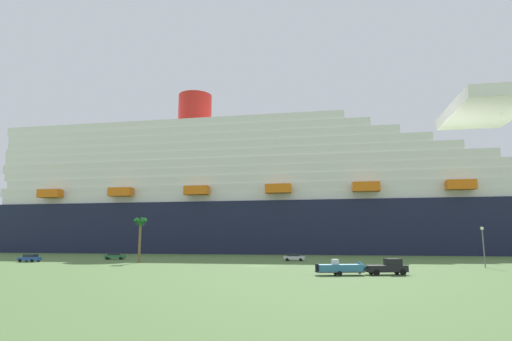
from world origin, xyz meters
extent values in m
plane|color=#4C6B38|center=(0.00, 30.00, 0.00)|extent=(600.00, 600.00, 0.00)
cube|color=#191E38|center=(2.48, 68.85, 8.35)|extent=(229.24, 51.79, 16.71)
cylinder|color=#191E38|center=(-110.84, 77.24, 8.35)|extent=(37.60, 37.60, 16.71)
cube|color=white|center=(2.48, 68.85, 18.17)|extent=(201.83, 46.97, 2.92)
cube|color=white|center=(-2.05, 69.19, 21.09)|extent=(194.79, 46.22, 2.92)
cube|color=white|center=(-6.59, 69.52, 24.02)|extent=(181.57, 44.84, 2.92)
cube|color=white|center=(-11.12, 69.86, 26.94)|extent=(175.57, 43.84, 2.92)
cube|color=white|center=(-15.65, 70.19, 29.86)|extent=(169.12, 42.97, 2.92)
cube|color=white|center=(-20.18, 70.53, 32.79)|extent=(159.18, 41.47, 2.92)
cube|color=white|center=(-24.72, 70.86, 35.71)|extent=(151.00, 40.30, 2.92)
cube|color=white|center=(-29.25, 71.20, 38.64)|extent=(141.19, 38.99, 2.92)
cube|color=white|center=(-33.78, 71.54, 41.56)|extent=(132.65, 37.81, 2.92)
cube|color=white|center=(-38.32, 71.87, 44.48)|extent=(125.68, 36.56, 2.92)
cube|color=white|center=(70.47, 63.82, 47.95)|extent=(25.52, 40.18, 4.00)
cylinder|color=red|center=(-31.52, 71.37, 52.48)|extent=(13.53, 13.53, 13.06)
cylinder|color=silver|center=(75.01, 63.48, 51.95)|extent=(0.80, 0.80, 12.00)
cube|color=orange|center=(-78.19, 56.52, 20.21)|extent=(8.21, 3.78, 2.80)
cube|color=orange|center=(-51.75, 54.57, 20.21)|extent=(8.21, 3.78, 2.80)
cube|color=orange|center=(-25.31, 52.61, 20.21)|extent=(8.21, 3.78, 2.80)
cube|color=orange|center=(1.13, 50.65, 20.21)|extent=(8.21, 3.78, 2.80)
cube|color=orange|center=(27.57, 48.69, 20.21)|extent=(8.21, 3.78, 2.80)
cube|color=orange|center=(54.02, 46.73, 20.21)|extent=(8.21, 3.78, 2.80)
cube|color=black|center=(19.51, -16.43, 0.85)|extent=(5.89, 3.11, 0.90)
cube|color=black|center=(20.49, -16.22, 1.75)|extent=(2.35, 2.22, 0.90)
cube|color=#26333F|center=(21.15, -16.08, 1.66)|extent=(0.45, 1.66, 0.63)
cylinder|color=black|center=(21.22, -15.05, 0.40)|extent=(0.84, 0.44, 0.80)
cylinder|color=black|center=(21.63, -17.00, 0.40)|extent=(0.84, 0.44, 0.80)
cylinder|color=black|center=(17.55, -15.82, 0.40)|extent=(0.84, 0.44, 0.80)
cylinder|color=black|center=(17.96, -17.78, 0.40)|extent=(0.84, 0.44, 0.80)
cube|color=#595960|center=(13.02, -17.80, 0.47)|extent=(6.78, 3.07, 0.16)
cube|color=#595960|center=(16.81, -17.00, 0.47)|extent=(2.12, 0.56, 0.10)
cylinder|color=black|center=(12.53, -16.91, 0.32)|extent=(0.67, 0.35, 0.64)
cylinder|color=black|center=(12.93, -18.82, 0.32)|extent=(0.67, 0.35, 0.64)
cube|color=teal|center=(13.02, -17.80, 1.00)|extent=(6.23, 3.14, 0.90)
cone|color=teal|center=(16.33, -17.10, 1.00)|extent=(1.54, 1.97, 1.76)
cube|color=silver|center=(12.44, -17.92, 1.80)|extent=(0.99, 1.14, 0.70)
cube|color=black|center=(9.91, -18.46, 1.00)|extent=(0.46, 0.56, 1.10)
cylinder|color=brown|center=(-25.48, 7.02, 4.08)|extent=(0.52, 0.52, 8.16)
cone|color=#1E6628|center=(-25.08, 7.06, 8.26)|extent=(0.92, 2.59, 2.04)
cone|color=#1E6628|center=(-25.13, 7.22, 8.26)|extent=(1.79, 2.43, 2.25)
cone|color=#1E6628|center=(-25.39, 7.41, 8.26)|extent=(2.75, 1.28, 1.68)
cone|color=#1E6628|center=(-25.66, 7.38, 8.26)|extent=(2.50, 1.72, 2.20)
cone|color=#1E6628|center=(-25.83, 7.21, 8.26)|extent=(1.88, 2.66, 1.73)
cone|color=#1E6628|center=(-25.85, 6.89, 8.26)|extent=(1.55, 2.74, 1.65)
cone|color=#1E6628|center=(-25.68, 6.67, 8.26)|extent=(2.66, 1.95, 1.56)
cone|color=#1E6628|center=(-25.42, 6.62, 8.26)|extent=(2.74, 1.07, 1.62)
cone|color=#1E6628|center=(-25.18, 6.75, 8.26)|extent=(2.23, 2.33, 2.07)
sphere|color=#1E6628|center=(-25.48, 7.02, 8.16)|extent=(1.10, 1.10, 1.10)
cylinder|color=slate|center=(39.24, -0.41, 3.22)|extent=(0.20, 0.20, 6.44)
sphere|color=#F9F2CC|center=(39.24, -0.41, 6.69)|extent=(0.56, 0.56, 0.56)
cube|color=#264C99|center=(-49.73, 7.20, 0.68)|extent=(4.52, 2.30, 0.70)
cube|color=#1E232D|center=(-49.51, 7.19, 1.31)|extent=(2.59, 1.95, 0.55)
cylinder|color=black|center=(-51.25, 6.36, 0.33)|extent=(0.68, 0.27, 0.66)
cylinder|color=black|center=(-51.09, 8.29, 0.33)|extent=(0.68, 0.27, 0.66)
cylinder|color=black|center=(-48.37, 6.12, 0.33)|extent=(0.68, 0.27, 0.66)
cylinder|color=black|center=(-48.21, 8.05, 0.33)|extent=(0.68, 0.27, 0.66)
cube|color=silver|center=(6.34, 17.39, 0.68)|extent=(4.80, 2.49, 0.70)
cube|color=#1E232D|center=(6.11, 17.42, 1.31)|extent=(2.78, 2.01, 0.55)
cylinder|color=black|center=(7.97, 18.06, 0.33)|extent=(0.69, 0.32, 0.66)
cylinder|color=black|center=(7.69, 16.26, 0.33)|extent=(0.69, 0.32, 0.66)
cylinder|color=black|center=(4.99, 18.52, 0.33)|extent=(0.69, 0.32, 0.66)
cylinder|color=black|center=(4.71, 16.72, 0.33)|extent=(0.69, 0.32, 0.66)
cube|color=#2D723F|center=(-36.11, 18.84, 0.68)|extent=(4.94, 2.46, 0.70)
cube|color=#1E232D|center=(-36.35, 18.80, 1.31)|extent=(2.85, 1.98, 0.55)
cylinder|color=black|center=(-34.70, 19.95, 0.33)|extent=(0.68, 0.31, 0.66)
cylinder|color=black|center=(-34.44, 18.16, 0.33)|extent=(0.68, 0.31, 0.66)
cylinder|color=black|center=(-37.79, 19.51, 0.33)|extent=(0.68, 0.31, 0.66)
cylinder|color=black|center=(-37.53, 17.72, 0.33)|extent=(0.68, 0.31, 0.66)
camera|label=1|loc=(7.78, -76.46, 5.04)|focal=28.86mm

